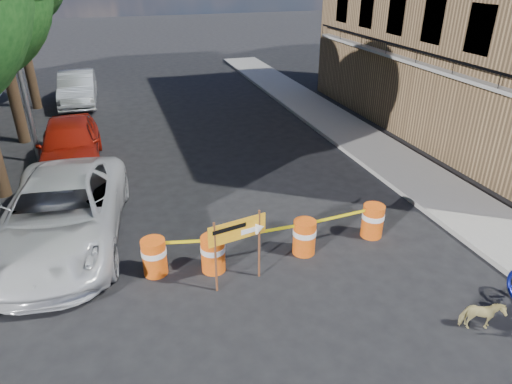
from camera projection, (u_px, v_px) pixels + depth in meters
ground at (289, 289)px, 10.16m from camera, size 120.00×120.00×0.00m
sidewalk_east at (386, 156)px, 16.91m from camera, size 2.40×40.00×0.15m
streetlamp at (13, 37)px, 14.66m from camera, size 1.25×0.18×8.00m
barrel_far_left at (154, 256)px, 10.48m from camera, size 0.58×0.58×0.90m
barrel_mid_left at (213, 253)px, 10.60m from camera, size 0.58×0.58×0.90m
barrel_mid_right at (304, 236)px, 11.24m from camera, size 0.58×0.58×0.90m
barrel_far_right at (373, 220)px, 11.95m from camera, size 0.58×0.58×0.90m
detour_sign at (245, 234)px, 9.84m from camera, size 1.34×0.38×1.75m
dog at (481, 316)px, 8.91m from camera, size 0.85×0.56×0.66m
suv_white at (61, 214)px, 11.45m from camera, size 3.56×6.48×1.72m
sedan_red at (70, 144)px, 15.87m from camera, size 2.06×5.03×1.71m
sedan_silver at (78, 88)px, 23.16m from camera, size 1.76×4.87×1.60m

